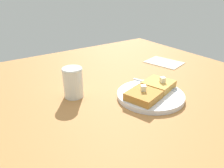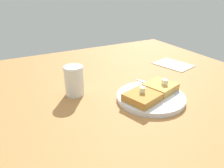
# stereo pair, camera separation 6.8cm
# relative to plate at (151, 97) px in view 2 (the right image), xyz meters

# --- Properties ---
(table_surface) EXTENTS (1.11, 1.11, 0.03)m
(table_surface) POSITION_rel_plate_xyz_m (0.04, -0.08, -0.02)
(table_surface) COLOR #AB723D
(table_surface) RESTS_ON ground
(plate) EXTENTS (0.21, 0.21, 0.01)m
(plate) POSITION_rel_plate_xyz_m (0.00, 0.00, 0.00)
(plate) COLOR silver
(plate) RESTS_ON table_surface
(toast_slice_left) EXTENTS (0.11, 0.11, 0.02)m
(toast_slice_left) POSITION_rel_plate_xyz_m (-0.05, -0.01, 0.02)
(toast_slice_left) COLOR gold
(toast_slice_left) RESTS_ON plate
(toast_slice_middle) EXTENTS (0.11, 0.11, 0.02)m
(toast_slice_middle) POSITION_rel_plate_xyz_m (0.05, 0.01, 0.02)
(toast_slice_middle) COLOR #B37A32
(toast_slice_middle) RESTS_ON plate
(butter_pat_primary) EXTENTS (0.02, 0.02, 0.02)m
(butter_pat_primary) POSITION_rel_plate_xyz_m (-0.05, -0.00, 0.04)
(butter_pat_primary) COLOR #F5EEC4
(butter_pat_primary) RESTS_ON toast_slice_left
(butter_pat_secondary) EXTENTS (0.02, 0.02, 0.02)m
(butter_pat_secondary) POSITION_rel_plate_xyz_m (0.04, 0.01, 0.04)
(butter_pat_secondary) COLOR #F5EEC6
(butter_pat_secondary) RESTS_ON toast_slice_middle
(fork) EXTENTS (0.07, 0.16, 0.00)m
(fork) POSITION_rel_plate_xyz_m (-0.06, -0.03, 0.01)
(fork) COLOR silver
(fork) RESTS_ON plate
(syrup_jar) EXTENTS (0.06, 0.06, 0.10)m
(syrup_jar) POSITION_rel_plate_xyz_m (0.20, -0.14, 0.04)
(syrup_jar) COLOR #58250B
(syrup_jar) RESTS_ON table_surface
(napkin) EXTENTS (0.15, 0.18, 0.00)m
(napkin) POSITION_rel_plate_xyz_m (-0.28, -0.21, -0.01)
(napkin) COLOR beige
(napkin) RESTS_ON table_surface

